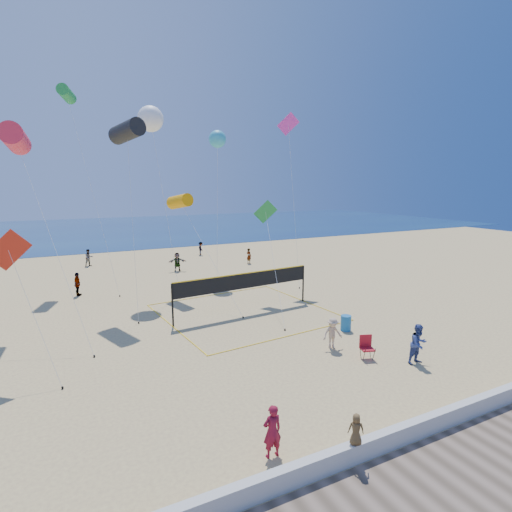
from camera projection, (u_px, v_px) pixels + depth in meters
name	position (u px, v px, depth m)	size (l,w,h in m)	color
ground	(296.00, 409.00, 13.84)	(120.00, 120.00, 0.00)	#CFB874
ocean	(102.00, 230.00, 68.35)	(140.00, 50.00, 0.03)	navy
seawall	(354.00, 452.00, 11.15)	(32.00, 0.30, 0.60)	beige
woman	(272.00, 431.00, 11.30)	(0.58, 0.38, 1.59)	maroon
toddler	(356.00, 429.00, 10.96)	(0.44, 0.29, 0.90)	brown
bystander_a	(418.00, 344.00, 17.23)	(0.86, 0.67, 1.76)	#344383
bystander_b	(332.00, 333.00, 18.82)	(0.97, 0.56, 1.51)	tan
far_person_0	(77.00, 284.00, 27.76)	(0.97, 0.40, 1.65)	gray
far_person_1	(177.00, 262.00, 35.66)	(1.55, 0.49, 1.67)	gray
far_person_2	(249.00, 256.00, 39.10)	(0.55, 0.36, 1.51)	gray
far_person_3	(89.00, 258.00, 37.87)	(0.78, 0.61, 1.61)	gray
far_person_4	(201.00, 248.00, 43.84)	(0.93, 0.54, 1.45)	gray
camp_chair	(366.00, 345.00, 17.81)	(0.70, 0.81, 1.16)	#A6131F
trash_barrel	(346.00, 323.00, 21.22)	(0.55, 0.55, 0.82)	#1862A2
volleyball_net	(244.00, 285.00, 23.94)	(10.01, 9.88, 2.47)	black
kite_0	(15.00, 139.00, 20.90)	(3.37, 8.16, 10.80)	red
kite_1	(127.00, 131.00, 24.02)	(1.98, 5.31, 11.55)	black
kite_2	(180.00, 202.00, 27.68)	(2.28, 8.33, 7.10)	#ED9B05
kite_3	(10.00, 255.00, 15.90)	(2.43, 2.82, 5.96)	red
kite_4	(266.00, 217.00, 26.48)	(2.93, 6.85, 6.66)	#238F3A
kite_5	(289.00, 133.00, 30.42)	(1.67, 3.22, 13.09)	#EC36AD
kite_6	(151.00, 119.00, 27.69)	(2.07, 4.48, 13.05)	white
kite_7	(217.00, 139.00, 32.16)	(2.54, 4.42, 11.97)	#34A6C5
kite_8	(67.00, 94.00, 30.22)	(2.86, 8.07, 15.02)	#238F3A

